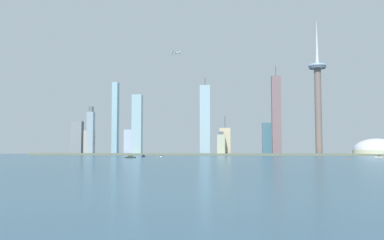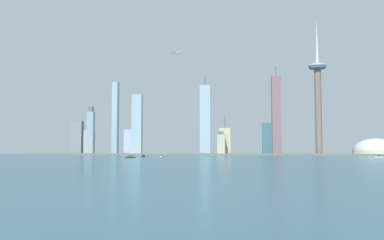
{
  "view_description": "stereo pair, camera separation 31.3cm",
  "coord_description": "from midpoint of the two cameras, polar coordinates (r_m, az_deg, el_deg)",
  "views": [
    {
      "loc": [
        42.07,
        -431.14,
        18.45
      ],
      "look_at": [
        -38.38,
        408.76,
        74.55
      ],
      "focal_mm": 37.18,
      "sensor_mm": 36.0,
      "label": 1
    },
    {
      "loc": [
        42.38,
        -431.11,
        18.45
      ],
      "look_at": [
        -38.38,
        408.76,
        74.55
      ],
      "focal_mm": 37.18,
      "sensor_mm": 36.0,
      "label": 2
    }
  ],
  "objects": [
    {
      "name": "airplane",
      "position": [
        844.88,
        -2.24,
        9.59
      ],
      "size": [
        22.66,
        21.04,
        7.49
      ],
      "rotation": [
        0.0,
        0.0,
        5.58
      ],
      "color": "silver"
    },
    {
      "name": "skyscraper_6",
      "position": [
        848.63,
        4.22,
        -3.49
      ],
      "size": [
        16.36,
        26.71,
        49.94
      ],
      "color": "#ACB496",
      "rests_on": "ground"
    },
    {
      "name": "waterfront_pier",
      "position": [
        837.23,
        2.61,
        -4.94
      ],
      "size": [
        776.58,
        45.15,
        3.64
      ],
      "primitive_type": "cube",
      "color": "#666D57",
      "rests_on": "ground"
    },
    {
      "name": "boat_0",
      "position": [
        704.76,
        -6.98,
        -5.13
      ],
      "size": [
        6.63,
        3.67,
        9.03
      ],
      "rotation": [
        0.0,
        0.0,
        0.29
      ],
      "color": "black",
      "rests_on": "ground"
    },
    {
      "name": "skyscraper_5",
      "position": [
        982.95,
        -10.92,
        0.27
      ],
      "size": [
        13.28,
        18.87,
        174.37
      ],
      "color": "#8CB5C4",
      "rests_on": "ground"
    },
    {
      "name": "stadium_dome",
      "position": [
        913.83,
        24.99,
        -3.97
      ],
      "size": [
        95.69,
        95.69,
        47.06
      ],
      "color": "beige",
      "rests_on": "ground"
    },
    {
      "name": "skyscraper_0",
      "position": [
        880.8,
        4.78,
        -3.07
      ],
      "size": [
        23.88,
        20.1,
        85.16
      ],
      "color": "#C6B490",
      "rests_on": "ground"
    },
    {
      "name": "observation_tower",
      "position": [
        902.48,
        17.62,
        4.11
      ],
      "size": [
        38.76,
        38.76,
        297.23
      ],
      "color": "#71625B",
      "rests_on": "ground"
    },
    {
      "name": "channel_buoy_1",
      "position": [
        581.37,
        21.51,
        -5.23
      ],
      "size": [
        1.16,
        1.16,
        2.7
      ],
      "primitive_type": "cone",
      "color": "#E54C19",
      "rests_on": "ground"
    },
    {
      "name": "skyscraper_4",
      "position": [
        960.91,
        -14.51,
        -3.04
      ],
      "size": [
        19.46,
        23.9,
        63.62
      ],
      "color": "#AB9E90",
      "rests_on": "ground"
    },
    {
      "name": "skyscraper_3",
      "position": [
        901.77,
        -8.97,
        -3.15
      ],
      "size": [
        20.34,
        20.02,
        55.95
      ],
      "color": "#A1B2D5",
      "rests_on": "ground"
    },
    {
      "name": "skyscraper_1",
      "position": [
        985.17,
        -16.14,
        -2.45
      ],
      "size": [
        26.23,
        15.8,
        78.29
      ],
      "color": "gray",
      "rests_on": "ground"
    },
    {
      "name": "channel_buoy_0",
      "position": [
        636.72,
        -4.97,
        -5.37
      ],
      "size": [
        1.92,
        1.92,
        1.89
      ],
      "primitive_type": "cone",
      "color": "#E54C19",
      "rests_on": "ground"
    },
    {
      "name": "boat_1",
      "position": [
        700.2,
        -4.45,
        -5.19
      ],
      "size": [
        3.9,
        8.84,
        7.33
      ],
      "rotation": [
        0.0,
        0.0,
        1.67
      ],
      "color": "white",
      "rests_on": "ground"
    },
    {
      "name": "boat_3",
      "position": [
        705.12,
        25.29,
        -4.82
      ],
      "size": [
        11.24,
        10.67,
        3.9
      ],
      "rotation": [
        0.0,
        0.0,
        2.4
      ],
      "color": "beige",
      "rests_on": "ground"
    },
    {
      "name": "skyscraper_7",
      "position": [
        913.86,
        12.02,
        0.69
      ],
      "size": [
        20.32,
        16.57,
        200.68
      ],
      "color": "#745C60",
      "rests_on": "ground"
    },
    {
      "name": "boat_2",
      "position": [
        646.96,
        -8.84,
        -5.27
      ],
      "size": [
        17.33,
        5.53,
        7.97
      ],
      "rotation": [
        0.0,
        0.0,
        0.06
      ],
      "color": "black",
      "rests_on": "ground"
    },
    {
      "name": "ground_plane",
      "position": [
        433.58,
        -0.1,
        -6.24
      ],
      "size": [
        6000.0,
        6000.0,
        0.0
      ],
      "primitive_type": "plane",
      "color": "#32576E"
    },
    {
      "name": "skyscraper_9",
      "position": [
        914.06,
        -14.33,
        -1.71
      ],
      "size": [
        14.88,
        13.53,
        107.22
      ],
      "color": "#899BAB",
      "rests_on": "ground"
    },
    {
      "name": "skyscraper_8",
      "position": [
        874.91,
        -7.87,
        -0.67
      ],
      "size": [
        21.44,
        16.25,
        131.49
      ],
      "color": "#91B2BE",
      "rests_on": "ground"
    },
    {
      "name": "skyscraper_10",
      "position": [
        935.54,
        10.67,
        -2.64
      ],
      "size": [
        19.5,
        23.4,
        72.7
      ],
      "color": "#3E697B",
      "rests_on": "ground"
    },
    {
      "name": "skyscraper_2",
      "position": [
        911.85,
        1.9,
        0.05
      ],
      "size": [
        23.69,
        12.33,
        177.01
      ],
      "color": "#96B6C6",
      "rests_on": "ground"
    }
  ]
}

